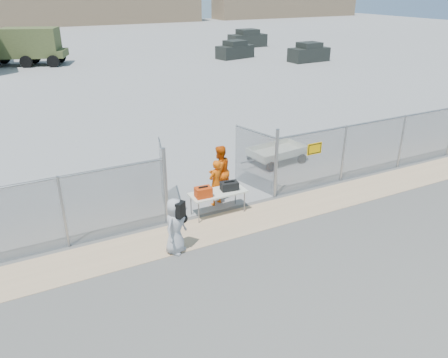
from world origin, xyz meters
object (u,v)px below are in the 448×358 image
visitor (175,226)px  folding_table (218,203)px  security_worker_right (219,171)px  utility_trailer (277,154)px  security_worker_left (216,183)px

visitor → folding_table: bearing=-1.9°
security_worker_right → utility_trailer: (3.53, 1.69, -0.56)m
folding_table → visitor: bearing=-144.4°
security_worker_right → security_worker_left: bearing=38.1°
security_worker_left → security_worker_right: bearing=-146.8°
security_worker_left → utility_trailer: security_worker_left is taller
visitor → security_worker_right: bearing=7.2°
visitor → utility_trailer: bearing=-2.5°
security_worker_right → utility_trailer: size_ratio=0.61×
folding_table → security_worker_left: size_ratio=1.14×
security_worker_right → visitor: bearing=29.2°
security_worker_left → security_worker_right: (0.43, 0.58, 0.12)m
security_worker_left → visitor: size_ratio=0.98×
security_worker_right → visitor: 3.79m
folding_table → visitor: visitor is taller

